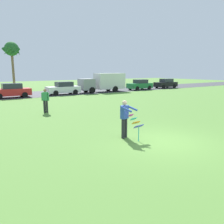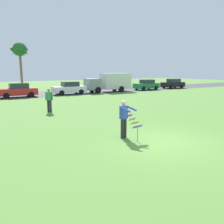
{
  "view_description": "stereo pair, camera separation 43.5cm",
  "coord_description": "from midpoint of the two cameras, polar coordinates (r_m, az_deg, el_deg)",
  "views": [
    {
      "loc": [
        -7.23,
        -6.59,
        3.06
      ],
      "look_at": [
        -1.07,
        2.45,
        1.05
      ],
      "focal_mm": 36.64,
      "sensor_mm": 36.0,
      "label": 1
    },
    {
      "loc": [
        -6.86,
        -6.83,
        3.06
      ],
      "look_at": [
        -1.07,
        2.45,
        1.05
      ],
      "focal_mm": 36.64,
      "sensor_mm": 36.0,
      "label": 2
    }
  ],
  "objects": [
    {
      "name": "parked_truck_grey_van",
      "position": [
        32.61,
        -2.24,
        7.5
      ],
      "size": [
        6.73,
        2.19,
        2.62
      ],
      "color": "gray",
      "rests_on": "ground"
    },
    {
      "name": "ground_plane",
      "position": [
        10.2,
        11.67,
        -7.27
      ],
      "size": [
        120.0,
        120.0,
        0.0
      ],
      "primitive_type": "plane",
      "color": "#568438"
    },
    {
      "name": "parked_car_black",
      "position": [
        40.68,
        12.99,
        6.92
      ],
      "size": [
        4.22,
        1.88,
        1.6
      ],
      "color": "black",
      "rests_on": "ground"
    },
    {
      "name": "parked_car_white",
      "position": [
        29.83,
        -12.45,
        5.77
      ],
      "size": [
        4.2,
        1.84,
        1.6
      ],
      "color": "white",
      "rests_on": "ground"
    },
    {
      "name": "person_walker_near",
      "position": [
        17.31,
        -16.99,
        2.9
      ],
      "size": [
        0.46,
        0.4,
        1.73
      ],
      "color": "#26262B",
      "rests_on": "ground"
    },
    {
      "name": "road_strip",
      "position": [
        30.97,
        -21.0,
        4.06
      ],
      "size": [
        120.0,
        8.0,
        0.01
      ],
      "primitive_type": "cube",
      "color": "#424247",
      "rests_on": "ground"
    },
    {
      "name": "person_kite_flyer",
      "position": [
        10.31,
        2.01,
        -1.39
      ],
      "size": [
        0.68,
        0.75,
        1.73
      ],
      "color": "#26262B",
      "rests_on": "ground"
    },
    {
      "name": "parked_car_red",
      "position": [
        28.12,
        -24.29,
        4.83
      ],
      "size": [
        4.23,
        1.9,
        1.6
      ],
      "color": "red",
      "rests_on": "ground"
    },
    {
      "name": "parked_car_green",
      "position": [
        36.59,
        6.66,
        6.76
      ],
      "size": [
        4.26,
        1.95,
        1.6
      ],
      "color": "#1E7238",
      "rests_on": "ground"
    },
    {
      "name": "palm_tree_right_near",
      "position": [
        38.84,
        -24.05,
        13.8
      ],
      "size": [
        2.58,
        2.71,
        7.27
      ],
      "color": "brown",
      "rests_on": "ground"
    },
    {
      "name": "kite_held",
      "position": [
        9.99,
        4.78,
        -2.86
      ],
      "size": [
        0.52,
        0.66,
        1.15
      ],
      "color": "#D83399",
      "rests_on": "ground"
    }
  ]
}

